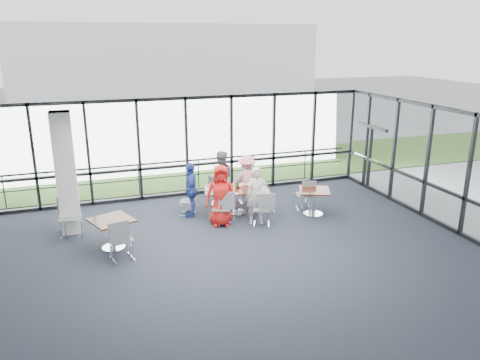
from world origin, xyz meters
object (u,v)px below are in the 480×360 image
object	(u,v)px
diner_far_right	(247,180)
diner_end	(191,189)
structural_column	(66,174)
diner_near_left	(221,196)
side_table_right	(314,194)
chair_main_fr	(246,190)
chair_spare_r	(304,195)
main_table	(237,193)
chair_main_nr	(262,209)
chair_main_fl	(218,191)
diner_far_left	(221,178)
chair_main_nl	(222,208)
chair_spare_la	(121,239)
chair_spare_lb	(70,218)
diner_near_right	(257,196)
chair_main_end	(188,201)
side_table_left	(112,224)

from	to	relation	value
diner_far_right	diner_end	bearing A→B (deg)	26.21
structural_column	diner_near_left	xyz separation A→B (m)	(3.88, -0.83, -0.75)
structural_column	side_table_right	xyz separation A→B (m)	(6.66, -0.93, -0.97)
chair_main_fr	chair_spare_r	world-z (taller)	chair_spare_r
main_table	chair_main_nr	size ratio (longest dim) A/B	2.19
chair_main_fl	diner_far_right	bearing A→B (deg)	-174.50
diner_far_left	diner_end	distance (m)	1.21
chair_main_nl	chair_spare_la	world-z (taller)	chair_spare_la
chair_main_nl	chair_spare_lb	bearing A→B (deg)	-165.58
chair_main_nr	side_table_right	bearing A→B (deg)	30.06
diner_near_left	chair_main_nl	distance (m)	0.36
structural_column	chair_spare_la	distance (m)	2.62
diner_near_right	main_table	bearing A→B (deg)	124.90
chair_spare_r	chair_spare_lb	bearing A→B (deg)	-164.17
side_table_right	chair_main_nl	xyz separation A→B (m)	(-2.76, 0.10, -0.15)
chair_main_fl	chair_main_end	distance (m)	1.26
chair_spare_r	structural_column	bearing A→B (deg)	-166.88
chair_main_nl	side_table_right	bearing A→B (deg)	19.89
diner_far_right	diner_near_left	bearing A→B (deg)	60.60
diner_end	chair_spare_r	world-z (taller)	diner_end
chair_spare_la	chair_spare_lb	world-z (taller)	chair_spare_la
main_table	chair_main_end	size ratio (longest dim) A/B	2.45
diner_near_left	diner_near_right	size ratio (longest dim) A/B	1.06
chair_main_nl	chair_main_nr	size ratio (longest dim) A/B	1.05
structural_column	chair_main_nl	size ratio (longest dim) A/B	3.28
structural_column	chair_spare_la	xyz separation A→B (m)	(1.11, -2.10, -1.10)
main_table	chair_spare_r	distance (m)	2.05
chair_main_fr	chair_spare_lb	world-z (taller)	chair_spare_lb
diner_far_right	chair_spare_lb	size ratio (longest dim) A/B	1.56
chair_main_nl	chair_main_fr	bearing A→B (deg)	72.53
chair_main_nl	chair_main_nr	bearing A→B (deg)	3.03
side_table_right	diner_far_right	world-z (taller)	diner_far_right
diner_far_left	chair_spare_la	size ratio (longest dim) A/B	1.71
diner_far_right	chair_main_nl	world-z (taller)	diner_far_right
chair_main_fl	chair_main_fr	bearing A→B (deg)	-168.52
structural_column	chair_spare_r	bearing A→B (deg)	-3.72
diner_near_right	chair_spare_r	world-z (taller)	diner_near_right
main_table	chair_main_fr	bearing A→B (deg)	67.75
side_table_right	chair_spare_la	bearing A→B (deg)	-168.07
diner_far_right	side_table_right	bearing A→B (deg)	146.78
diner_near_left	diner_far_right	world-z (taller)	diner_near_left
main_table	diner_near_left	size ratio (longest dim) A/B	1.20
side_table_right	chair_main_nr	distance (m)	1.75
diner_near_left	chair_main_end	world-z (taller)	diner_near_left
chair_main_nr	chair_spare_r	size ratio (longest dim) A/B	1.03
chair_main_nl	chair_spare_lb	xyz separation A→B (m)	(-3.91, 0.52, 0.01)
side_table_left	chair_main_fr	size ratio (longest dim) A/B	1.45
chair_main_nl	chair_spare_lb	distance (m)	3.94
chair_main_nr	chair_spare_la	bearing A→B (deg)	-144.93
diner_near_right	chair_main_fr	bearing A→B (deg)	98.22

